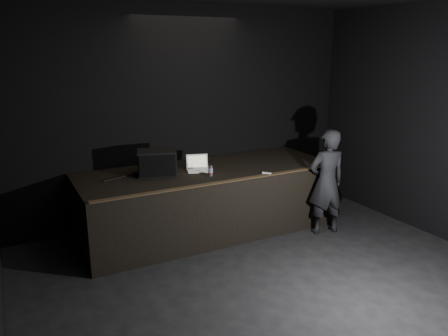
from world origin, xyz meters
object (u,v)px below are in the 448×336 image
stage_monitor (157,163)px  laptop (198,166)px  beer_can (211,171)px  stage_riser (209,199)px  person (327,182)px

stage_monitor → laptop: 0.65m
stage_monitor → beer_can: 0.80m
stage_riser → laptop: laptop is taller
laptop → person: 2.00m
stage_riser → laptop: bearing=171.8°
stage_riser → beer_can: size_ratio=25.12×
stage_riser → beer_can: (-0.13, -0.35, 0.58)m
beer_can → stage_monitor: bearing=148.1°
stage_riser → person: person is taller
beer_can → person: bearing=-19.6°
beer_can → person: (1.69, -0.60, -0.25)m
stage_monitor → beer_can: stage_monitor is taller
person → stage_monitor: bearing=-13.6°
laptop → beer_can: (0.04, -0.37, 0.02)m
stage_riser → stage_monitor: size_ratio=6.15×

